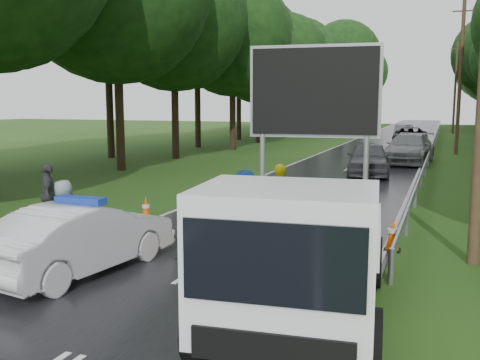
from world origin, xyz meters
The scene contains 20 objects.
ground centered at (0.00, 0.00, 0.00)m, with size 160.00×160.00×0.00m, color #1B4112.
road centered at (0.00, 30.00, 0.01)m, with size 7.00×140.00×0.02m, color black.
guardrail centered at (3.70, 29.67, 0.55)m, with size 0.12×60.06×0.70m.
utility_pole_mid centered at (5.20, 28.00, 5.06)m, with size 1.40×0.24×10.00m.
utility_pole_far centered at (5.20, 54.00, 5.06)m, with size 1.40×0.24×10.00m.
police_sedan centered at (-2.17, -1.49, 0.71)m, with size 2.08×4.43×1.54m.
work_truck centered at (2.56, -2.39, 1.17)m, with size 2.97×5.65×4.32m.
barrier centered at (0.80, 4.00, 0.89)m, with size 2.84×0.23×1.18m.
officer centered at (0.50, 3.29, 0.91)m, with size 0.66×0.43×1.82m, color yellow.
civilian centered at (0.63, 0.50, 0.99)m, with size 0.96×0.75×1.98m, color #18489F.
bystander_mid centered at (-5.57, 1.50, 0.89)m, with size 1.04×0.43×1.78m, color #3D4044.
bystander_right centered at (-3.80, -0.03, 0.80)m, with size 0.79×0.51×1.61m, color gray.
queue_car_first centered at (1.17, 15.53, 0.80)m, with size 1.88×4.67×1.59m, color #393B40.
queue_car_second centered at (2.60, 21.53, 0.82)m, with size 2.31×5.68×1.65m, color #929499.
queue_car_third centered at (1.98, 32.93, 0.77)m, with size 2.54×5.51×1.53m, color black.
queue_car_fourth centered at (0.92, 40.51, 0.71)m, with size 1.50×4.31×1.42m, color #42464A.
cone_center centered at (-0.65, 0.11, 0.39)m, with size 0.38×0.38×0.80m.
cone_far centered at (0.97, 3.34, 0.35)m, with size 0.34×0.34×0.72m.
cone_left_mid centered at (-3.40, 3.00, 0.37)m, with size 0.36×0.36×0.76m.
cone_right centered at (3.50, 2.42, 0.38)m, with size 0.37×0.37×0.79m.
Camera 1 is at (4.54, -10.07, 3.41)m, focal length 40.00 mm.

